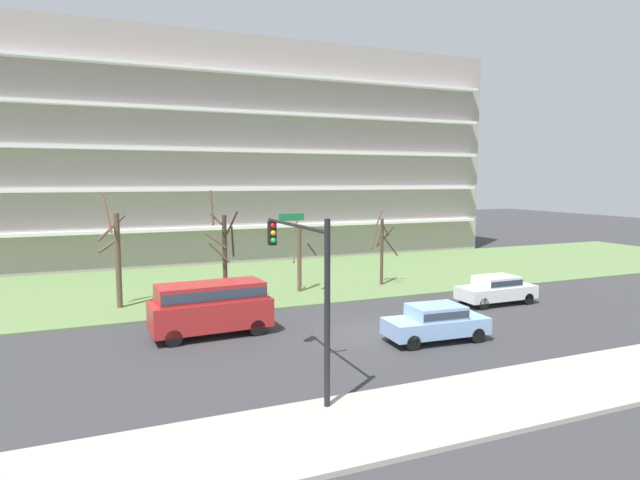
{
  "coord_description": "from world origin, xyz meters",
  "views": [
    {
      "loc": [
        -11.13,
        -20.69,
        6.86
      ],
      "look_at": [
        0.05,
        6.0,
        3.61
      ],
      "focal_mm": 30.18,
      "sensor_mm": 36.0,
      "label": 1
    }
  ],
  "objects": [
    {
      "name": "ground",
      "position": [
        0.0,
        0.0,
        0.0
      ],
      "size": [
        160.0,
        160.0,
        0.0
      ],
      "primitive_type": "plane",
      "color": "#38383A"
    },
    {
      "name": "sidewalk_curb_near",
      "position": [
        0.0,
        -8.0,
        0.07
      ],
      "size": [
        80.0,
        4.0,
        0.15
      ],
      "primitive_type": "cube",
      "color": "#ADA89E",
      "rests_on": "ground"
    },
    {
      "name": "grass_lawn_strip",
      "position": [
        0.0,
        14.0,
        0.04
      ],
      "size": [
        80.0,
        16.0,
        0.08
      ],
      "primitive_type": "cube",
      "color": "#66844C",
      "rests_on": "ground"
    },
    {
      "name": "apartment_building",
      "position": [
        0.0,
        28.13,
        9.15
      ],
      "size": [
        46.76,
        13.22,
        18.3
      ],
      "color": "#9E938C",
      "rests_on": "ground"
    },
    {
      "name": "tree_far_left",
      "position": [
        -10.2,
        9.41,
        2.89
      ],
      "size": [
        1.51,
        1.71,
        6.13
      ],
      "color": "brown",
      "rests_on": "ground"
    },
    {
      "name": "tree_left",
      "position": [
        -4.74,
        8.15,
        2.96
      ],
      "size": [
        1.79,
        1.81,
        6.28
      ],
      "color": "#423023",
      "rests_on": "ground"
    },
    {
      "name": "tree_center",
      "position": [
        0.22,
        9.56,
        2.21
      ],
      "size": [
        1.67,
        1.65,
        4.63
      ],
      "color": "brown",
      "rests_on": "ground"
    },
    {
      "name": "tree_right",
      "position": [
        5.89,
        9.54,
        2.49
      ],
      "size": [
        1.71,
        1.84,
        4.87
      ],
      "color": "#4C3828",
      "rests_on": "ground"
    },
    {
      "name": "sedan_blue_near_left",
      "position": [
        2.05,
        -2.0,
        0.87
      ],
      "size": [
        4.49,
        2.04,
        1.57
      ],
      "rotation": [
        0.0,
        0.0,
        -0.06
      ],
      "color": "#8CB2E0",
      "rests_on": "ground"
    },
    {
      "name": "sedan_white_center_left",
      "position": [
        9.17,
        2.5,
        0.87
      ],
      "size": [
        4.41,
        1.81,
        1.57
      ],
      "rotation": [
        0.0,
        0.0,
        3.14
      ],
      "color": "white",
      "rests_on": "ground"
    },
    {
      "name": "van_red_center_right",
      "position": [
        -6.62,
        2.5,
        1.4
      ],
      "size": [
        5.31,
        2.3,
        2.36
      ],
      "rotation": [
        0.0,
        0.0,
        3.2
      ],
      "color": "#B22828",
      "rests_on": "ground"
    },
    {
      "name": "traffic_signal_mast",
      "position": [
        -5.0,
        -4.59,
        3.98
      ],
      "size": [
        0.9,
        5.65,
        5.75
      ],
      "color": "black",
      "rests_on": "ground"
    }
  ]
}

